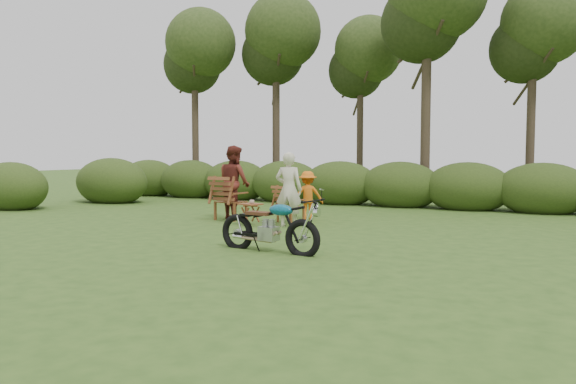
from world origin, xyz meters
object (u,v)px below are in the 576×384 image
at_px(side_table, 250,214).
at_px(child, 308,219).
at_px(adult_a, 289,227).
at_px(lawn_chair_right, 291,222).
at_px(adult_b, 235,219).
at_px(cup, 252,202).
at_px(lawn_chair_left, 231,220).
at_px(motorcycle, 269,251).

height_order(side_table, child, child).
bearing_deg(adult_a, lawn_chair_right, -76.16).
height_order(adult_a, adult_b, adult_b).
bearing_deg(lawn_chair_right, side_table, 80.42).
relative_size(side_table, child, 0.42).
bearing_deg(lawn_chair_right, adult_a, 134.80).
relative_size(lawn_chair_right, adult_b, 0.48).
distance_m(side_table, cup, 0.30).
bearing_deg(cup, child, 69.66).
xyz_separation_m(lawn_chair_right, cup, (-0.51, -0.94, 0.54)).
bearing_deg(lawn_chair_left, lawn_chair_right, -166.99).
bearing_deg(adult_b, cup, 167.89).
bearing_deg(cup, lawn_chair_right, 61.72).
relative_size(motorcycle, adult_b, 1.02).
relative_size(lawn_chair_left, side_table, 2.14).
height_order(cup, child, child).
height_order(side_table, cup, cup).
bearing_deg(motorcycle, adult_a, 117.29).
bearing_deg(adult_a, motorcycle, 100.92).
distance_m(motorcycle, lawn_chair_left, 4.59).
distance_m(cup, adult_a, 1.02).
distance_m(lawn_chair_left, side_table, 1.23).
height_order(adult_a, child, adult_a).
xyz_separation_m(side_table, adult_a, (0.89, 0.19, -0.25)).
bearing_deg(motorcycle, lawn_chair_left, 137.18).
relative_size(lawn_chair_left, child, 0.89).
height_order(motorcycle, cup, cup).
xyz_separation_m(lawn_chair_right, lawn_chair_left, (-1.53, -0.25, 0.00)).
bearing_deg(child, adult_b, -6.56).
xyz_separation_m(motorcycle, side_table, (-2.03, 2.77, 0.25)).
relative_size(lawn_chair_left, adult_a, 0.64).
height_order(lawn_chair_right, cup, cup).
xyz_separation_m(side_table, child, (0.66, 1.66, -0.25)).
distance_m(lawn_chair_left, adult_a, 1.93).
xyz_separation_m(motorcycle, child, (-1.38, 4.43, 0.00)).
relative_size(side_table, adult_b, 0.27).
distance_m(cup, adult_b, 1.51).
xyz_separation_m(cup, child, (0.62, 1.66, -0.54)).
height_order(lawn_chair_right, adult_b, adult_b).
bearing_deg(cup, motorcycle, -54.25).
distance_m(adult_b, child, 1.83).
height_order(motorcycle, side_table, motorcycle).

